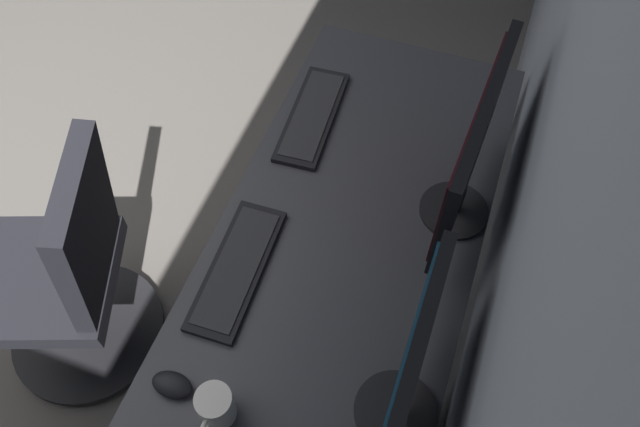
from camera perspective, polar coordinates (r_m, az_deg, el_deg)
The scene contains 9 objects.
wall_back at distance 1.26m, azimuth 22.20°, elevation 4.67°, with size 5.30×0.10×2.60m, color #8C939E.
desk at distance 1.76m, azimuth 1.54°, elevation -5.67°, with size 1.85×0.73×0.73m.
monitor_primary at distance 1.62m, azimuth 13.85°, elevation 5.51°, with size 0.58×0.20×0.47m.
monitor_secondary at distance 1.32m, azimuth 7.96°, elevation -14.93°, with size 0.53×0.20×0.42m.
keyboard_main at distance 1.69m, azimuth -7.72°, elevation -5.07°, with size 0.42×0.16×0.02m.
keyboard_spare at distance 2.00m, azimuth -0.73°, elevation 9.03°, with size 0.43×0.17×0.02m.
mouse_spare at distance 1.59m, azimuth -13.56°, elevation -15.16°, with size 0.06×0.10×0.03m, color black.
coffee_mug at distance 1.51m, azimuth -9.67°, elevation -17.24°, with size 0.13×0.09×0.11m.
office_chair at distance 2.14m, azimuth -22.03°, elevation -5.70°, with size 0.56×0.61×0.97m.
Camera 1 is at (0.85, 1.98, 2.22)m, focal length 34.53 mm.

